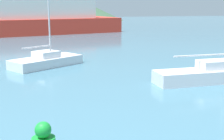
# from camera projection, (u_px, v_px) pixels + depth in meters

# --- Properties ---
(sailboat_middle) EXTENTS (7.96, 1.76, 8.83)m
(sailboat_middle) POSITION_uv_depth(u_px,v_px,m) (217.00, 73.00, 19.22)
(sailboat_middle) COLOR silver
(sailboat_middle) RESTS_ON ground_plane
(sailboat_outer) EXTENTS (5.87, 4.86, 9.13)m
(sailboat_outer) POSITION_uv_depth(u_px,v_px,m) (46.00, 60.00, 23.97)
(sailboat_outer) COLOR silver
(sailboat_outer) RESTS_ON ground_plane
(ferry_distant) EXTENTS (32.06, 16.59, 7.82)m
(ferry_distant) POSITION_uv_depth(u_px,v_px,m) (26.00, 17.00, 50.92)
(ferry_distant) COLOR red
(ferry_distant) RESTS_ON ground_plane
(buoy_marker) EXTENTS (0.78, 0.78, 0.90)m
(buoy_marker) POSITION_uv_depth(u_px,v_px,m) (43.00, 137.00, 10.27)
(buoy_marker) COLOR green
(buoy_marker) RESTS_ON ground_plane
(hill_central) EXTENTS (31.28, 31.28, 7.32)m
(hill_central) POSITION_uv_depth(u_px,v_px,m) (73.00, 8.00, 96.14)
(hill_central) COLOR #38563D
(hill_central) RESTS_ON ground_plane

